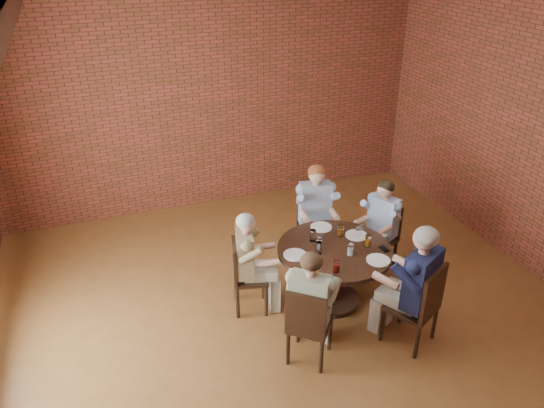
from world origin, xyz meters
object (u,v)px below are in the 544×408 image
object	(u,v)px
chair_a	(382,234)
smartphone	(384,249)
chair_b	(314,222)
chair_e	(421,304)
diner_b	(316,214)
chair_d	(308,324)
diner_a	(380,227)
diner_c	(250,263)
dining_table	(334,264)
diner_d	(311,307)
diner_e	(414,286)
chair_c	(244,274)

from	to	relation	value
chair_a	smartphone	world-z (taller)	chair_a
chair_b	chair_e	distance (m)	2.01
diner_b	chair_d	distance (m)	1.97
diner_a	smartphone	world-z (taller)	diner_a
diner_b	diner_c	xyz separation A→B (m)	(-1.14, -0.72, -0.04)
chair_b	diner_b	xyz separation A→B (m)	(-0.02, -0.08, 0.16)
dining_table	diner_d	bearing A→B (deg)	-130.14
chair_a	diner_e	world-z (taller)	diner_e
smartphone	chair_a	bearing A→B (deg)	55.44
chair_d	smartphone	world-z (taller)	chair_d
dining_table	chair_e	distance (m)	1.09
chair_a	diner_a	xyz separation A→B (m)	(-0.07, -0.03, 0.14)
dining_table	chair_a	bearing A→B (deg)	26.52
diner_b	diner_d	xyz separation A→B (m)	(-0.83, -1.69, -0.02)
diner_a	chair_a	bearing A→B (deg)	90.00
diner_b	chair_c	xyz separation A→B (m)	(-1.21, -0.70, -0.18)
chair_c	chair_e	size ratio (longest dim) A/B	0.91
diner_c	diner_d	bearing A→B (deg)	-148.72
diner_d	diner_e	distance (m)	1.11
chair_b	diner_a	bearing A→B (deg)	-31.27
diner_d	diner_a	bearing A→B (deg)	-101.56
diner_a	chair_e	bearing A→B (deg)	-40.01
chair_a	diner_d	size ratio (longest dim) A/B	0.69
chair_c	chair_e	xyz separation A→B (m)	(1.53, -1.20, 0.04)
chair_a	diner_b	world-z (taller)	diner_b
chair_a	chair_d	size ratio (longest dim) A/B	0.97
chair_a	diner_b	size ratio (longest dim) A/B	0.67
diner_c	diner_e	world-z (taller)	diner_e
chair_e	diner_e	bearing A→B (deg)	-90.00
chair_b	diner_e	distance (m)	1.93
diner_d	dining_table	bearing A→B (deg)	-90.00
chair_c	smartphone	xyz separation A→B (m)	(1.52, -0.46, 0.27)
diner_d	chair_e	size ratio (longest dim) A/B	1.32
smartphone	dining_table	bearing A→B (deg)	153.83
chair_c	diner_a	bearing A→B (deg)	-70.84
chair_d	smartphone	distance (m)	1.35
diner_b	diner_e	size ratio (longest dim) A/B	0.95
chair_c	diner_c	bearing A→B (deg)	-90.00
dining_table	chair_c	bearing A→B (deg)	166.44
chair_d	chair_e	world-z (taller)	chair_e
dining_table	chair_a	xyz separation A→B (m)	(0.92, 0.46, -0.04)
chair_d	chair_e	distance (m)	1.21
chair_c	chair_e	bearing A→B (deg)	-114.48
diner_b	diner_c	size ratio (longest dim) A/B	1.07
dining_table	smartphone	bearing A→B (deg)	-22.94
chair_e	diner_c	bearing A→B (deg)	-67.66
chair_c	diner_c	distance (m)	0.16
diner_a	chair_c	bearing A→B (deg)	-110.91
diner_c	smartphone	distance (m)	1.52
diner_e	smartphone	bearing A→B (deg)	-121.54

